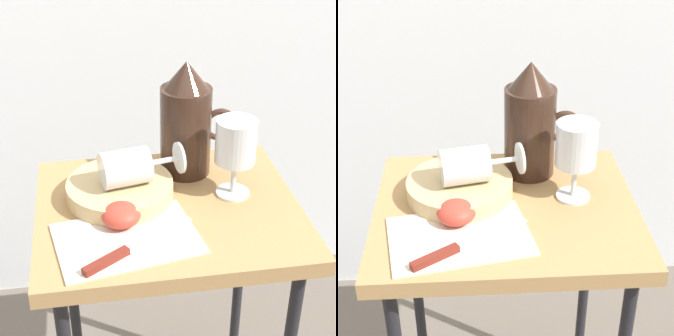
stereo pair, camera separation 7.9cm
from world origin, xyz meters
TOP-DOWN VIEW (x-y plane):
  - table at (0.00, 0.00)m, footprint 0.48×0.40m
  - linen_napkin at (-0.08, -0.09)m, footprint 0.26×0.20m
  - basket_tray at (-0.08, 0.04)m, footprint 0.20×0.20m
  - pitcher at (0.06, 0.12)m, footprint 0.15×0.10m
  - wine_glass_upright at (0.13, 0.02)m, footprint 0.08×0.08m
  - wine_glass_tipped_near at (-0.07, 0.03)m, footprint 0.16×0.09m
  - apple_half_left at (-0.09, -0.05)m, footprint 0.07×0.07m
  - knife at (-0.09, -0.13)m, footprint 0.20×0.14m

SIDE VIEW (x-z plane):
  - table at x=0.00m, z-range 0.25..0.91m
  - linen_napkin at x=-0.08m, z-range 0.66..0.67m
  - knife at x=-0.09m, z-range 0.66..0.68m
  - basket_tray at x=-0.08m, z-range 0.66..0.70m
  - apple_half_left at x=-0.09m, z-range 0.67..0.70m
  - wine_glass_tipped_near at x=-0.07m, z-range 0.70..0.77m
  - pitcher at x=0.06m, z-range 0.64..0.87m
  - wine_glass_upright at x=0.13m, z-range 0.69..0.84m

